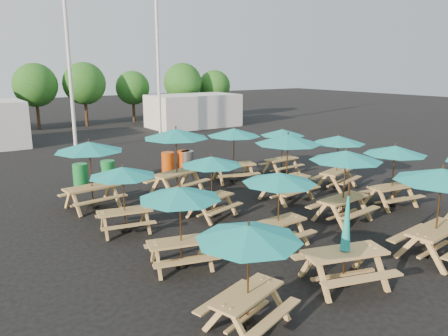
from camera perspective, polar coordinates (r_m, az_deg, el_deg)
ground at (r=15.66m, az=3.12°, el=-4.96°), size 120.00×120.00×0.00m
picnic_unit_0 at (r=8.12m, az=3.23°, el=-9.09°), size 2.54×2.54×2.07m
picnic_unit_1 at (r=10.53m, az=-5.78°, el=-3.78°), size 2.48×2.48×2.08m
picnic_unit_2 at (r=13.10m, az=-13.10°, el=-0.88°), size 2.32×2.32×2.02m
picnic_unit_3 at (r=15.57m, az=-17.19°, el=2.28°), size 2.57×2.57×2.39m
picnic_unit_4 at (r=10.30m, az=15.57°, el=-9.45°), size 2.30×2.13×2.43m
picnic_unit_5 at (r=11.91m, az=7.24°, el=-1.75°), size 2.10×2.10×2.09m
picnic_unit_6 at (r=14.07m, az=-1.65°, el=0.55°), size 2.46×2.46×2.06m
picnic_unit_7 at (r=16.73m, az=-6.29°, el=4.08°), size 3.06×3.06×2.57m
picnic_unit_8 at (r=12.20m, az=26.58°, el=-1.35°), size 2.58×2.58×2.42m
picnic_unit_9 at (r=14.15m, az=15.62°, el=1.12°), size 2.50×2.50×2.33m
picnic_unit_10 at (r=16.03m, az=8.34°, el=3.32°), size 2.67×2.67×2.48m
picnic_unit_11 at (r=18.46m, az=1.30°, el=4.35°), size 2.78×2.78×2.33m
picnic_unit_13 at (r=16.30m, az=21.43°, el=1.83°), size 2.44×2.44×2.20m
picnic_unit_14 at (r=18.07m, az=14.71°, el=3.29°), size 2.62×2.62×2.17m
picnic_unit_15 at (r=20.16m, az=7.64°, el=4.35°), size 2.13×2.13×2.07m
waste_bin_0 at (r=18.93m, az=-18.24°, el=-0.90°), size 0.60×0.60×0.96m
waste_bin_1 at (r=19.21m, az=-14.91°, el=-0.47°), size 0.60×0.60×0.96m
waste_bin_2 at (r=20.52m, az=-7.33°, el=0.73°), size 0.60×0.60×0.96m
waste_bin_3 at (r=20.80m, az=-5.26°, el=0.96°), size 0.60×0.60×0.96m
waste_bin_4 at (r=20.73m, az=-4.79°, el=0.92°), size 0.60×0.60×0.96m
mast_0 at (r=26.75m, az=-19.73°, el=14.89°), size 0.20×0.20×12.00m
mast_1 at (r=30.94m, az=-8.67°, el=15.17°), size 0.20×0.20×12.00m
event_tent_1 at (r=35.88m, az=-4.02°, el=7.48°), size 7.00×4.00×2.60m
tree_3 at (r=37.24m, az=-23.44°, el=9.90°), size 3.36×3.36×5.09m
tree_4 at (r=37.69m, az=-17.78°, el=10.46°), size 3.41×3.41×5.17m
tree_5 at (r=39.58m, az=-11.84°, el=10.20°), size 2.94×2.94×4.45m
tree_6 at (r=39.72m, az=-5.42°, el=11.09°), size 3.38×3.38×5.13m
tree_7 at (r=41.51m, az=-1.26°, el=10.63°), size 2.95×2.95×4.48m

